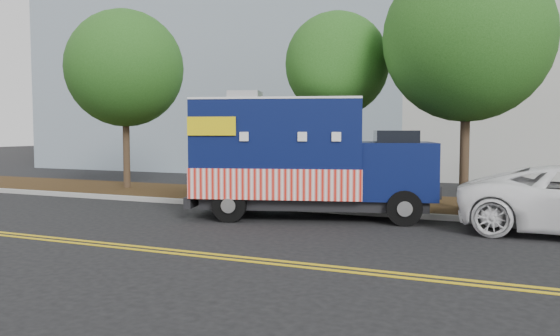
% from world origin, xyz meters
% --- Properties ---
extents(ground, '(120.00, 120.00, 0.00)m').
position_xyz_m(ground, '(0.00, 0.00, 0.00)').
color(ground, black).
rests_on(ground, ground).
extents(curb, '(120.00, 0.18, 0.15)m').
position_xyz_m(curb, '(0.00, 1.40, 0.07)').
color(curb, '#9E9E99').
rests_on(curb, ground).
extents(mulch_strip, '(120.00, 4.00, 0.15)m').
position_xyz_m(mulch_strip, '(0.00, 3.50, 0.07)').
color(mulch_strip, black).
rests_on(mulch_strip, ground).
extents(centerline_near, '(120.00, 0.10, 0.01)m').
position_xyz_m(centerline_near, '(0.00, -4.45, 0.01)').
color(centerline_near, gold).
rests_on(centerline_near, ground).
extents(centerline_far, '(120.00, 0.10, 0.01)m').
position_xyz_m(centerline_far, '(0.00, -4.70, 0.01)').
color(centerline_far, gold).
rests_on(centerline_far, ground).
extents(tree_a, '(4.46, 4.46, 6.96)m').
position_xyz_m(tree_a, '(-7.03, 3.64, 4.72)').
color(tree_a, '#38281C').
rests_on(tree_a, ground).
extents(tree_b, '(3.33, 3.33, 6.15)m').
position_xyz_m(tree_b, '(1.47, 3.56, 4.47)').
color(tree_b, '#38281C').
rests_on(tree_b, ground).
extents(tree_c, '(4.63, 4.63, 7.24)m').
position_xyz_m(tree_c, '(5.49, 2.73, 4.91)').
color(tree_c, '#38281C').
rests_on(tree_c, ground).
extents(sign_post, '(0.06, 0.06, 2.40)m').
position_xyz_m(sign_post, '(-2.74, 1.59, 1.20)').
color(sign_post, '#473828').
rests_on(sign_post, ground).
extents(food_truck, '(6.90, 4.05, 3.44)m').
position_xyz_m(food_truck, '(1.41, 0.45, 1.56)').
color(food_truck, black).
rests_on(food_truck, ground).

